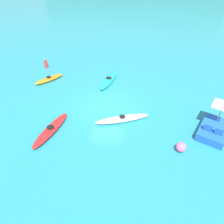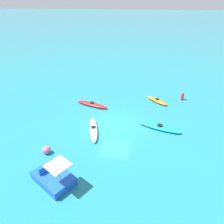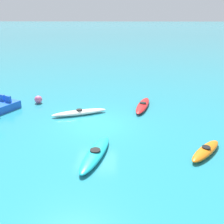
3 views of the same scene
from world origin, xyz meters
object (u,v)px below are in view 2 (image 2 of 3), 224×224
Objects in this scene: kayak_red at (92,104)px; pedal_boat_blue at (54,177)px; buoy_pink at (47,150)px; person_near_shore at (182,96)px; kayak_orange at (157,101)px; kayak_cyan at (160,127)px; kayak_white at (93,129)px.

pedal_boat_blue is at bearing 6.58° from kayak_red.
pedal_boat_blue reaches higher than buoy_pink.
person_near_shore reaches higher than kayak_red.
person_near_shore is at bearing 116.00° from kayak_orange.
kayak_cyan and kayak_red have the same top height.
person_near_shore is (-7.88, 7.10, 0.22)m from kayak_white.
kayak_orange is at bearing 157.32° from pedal_boat_blue.
kayak_white is at bearing 175.05° from pedal_boat_blue.
person_near_shore is (-6.27, 1.98, 0.22)m from kayak_cyan.
pedal_boat_blue is 2.71m from buoy_pink.
kayak_white is 6.36× the size of buoy_pink.
buoy_pink reaches higher than kayak_orange.
kayak_red is at bearing -110.90° from kayak_cyan.
kayak_cyan is 9.04m from pedal_boat_blue.
buoy_pink reaches higher than kayak_cyan.
kayak_white and kayak_orange have the same top height.
buoy_pink is at bearing -34.03° from kayak_orange.
kayak_white is at bearing -42.04° from person_near_shore.
kayak_orange is 13.17m from pedal_boat_blue.
kayak_red is 9.73m from pedal_boat_blue.
buoy_pink is 14.60m from person_near_shore.
kayak_orange and kayak_cyan have the same top height.
pedal_boat_blue is at bearing -29.54° from person_near_shore.
kayak_white is 4.03m from buoy_pink.
kayak_white is at bearing 147.23° from buoy_pink.
kayak_orange is 0.68× the size of kayak_cyan.
kayak_white is at bearing 20.90° from kayak_red.
pedal_boat_blue is 5.09× the size of buoy_pink.
person_near_shore is at bearing 113.12° from kayak_red.
pedal_boat_blue is (9.66, 1.12, 0.17)m from kayak_red.
pedal_boat_blue reaches higher than kayak_red.
pedal_boat_blue is (5.49, -0.48, 0.17)m from kayak_white.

